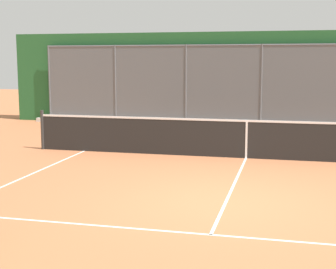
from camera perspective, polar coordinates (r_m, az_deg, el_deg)
The scene contains 4 objects.
ground_plane at distance 8.68m, azimuth 6.53°, elevation -7.72°, with size 60.00×60.00×0.00m, color #B76B42.
court_line_markings at distance 6.85m, azimuth 4.46°, elevation -12.13°, with size 8.67×10.42×0.01m.
fence_backdrop at distance 18.95m, azimuth 10.65°, elevation 6.14°, with size 19.52×1.37×3.45m.
tennis_net at distance 12.55m, azimuth 8.90°, elevation -0.46°, with size 11.14×0.09×1.07m.
Camera 1 is at (-1.00, 8.28, 2.40)m, focal length 53.72 mm.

